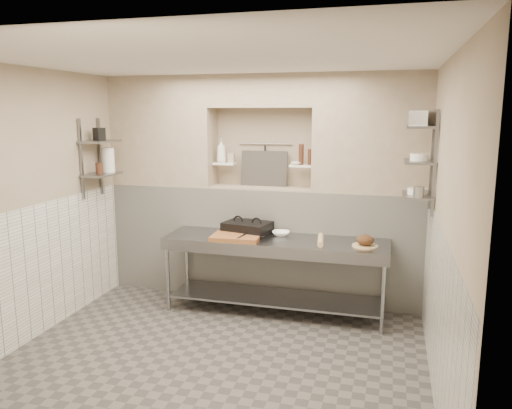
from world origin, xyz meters
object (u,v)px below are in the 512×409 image
(panini_press, at_px, (247,228))
(bowl_alcove, at_px, (296,163))
(cutting_board, at_px, (236,237))
(bread_loaf, at_px, (365,240))
(jug_left, at_px, (108,160))
(prep_table, at_px, (275,260))
(mixing_bowl, at_px, (281,233))
(rolling_pin, at_px, (321,240))
(bottle_soap, at_px, (221,151))

(panini_press, bearing_deg, bowl_alcove, 48.09)
(cutting_board, height_order, bread_loaf, bread_loaf)
(cutting_board, bearing_deg, bread_loaf, 2.53)
(jug_left, bearing_deg, bread_loaf, -1.71)
(cutting_board, bearing_deg, prep_table, 16.35)
(cutting_board, bearing_deg, mixing_bowl, 33.68)
(mixing_bowl, xyz_separation_m, bowl_alcove, (0.10, 0.35, 0.81))
(rolling_pin, height_order, bowl_alcove, bowl_alcove)
(mixing_bowl, height_order, rolling_pin, rolling_pin)
(bowl_alcove, bearing_deg, bottle_soap, 179.49)
(bowl_alcove, distance_m, jug_left, 2.33)
(panini_press, xyz_separation_m, rolling_pin, (0.91, -0.20, -0.04))
(prep_table, bearing_deg, jug_left, 179.15)
(bread_loaf, height_order, jug_left, jug_left)
(mixing_bowl, relative_size, bread_loaf, 1.10)
(mixing_bowl, bearing_deg, prep_table, -99.57)
(panini_press, relative_size, cutting_board, 1.09)
(cutting_board, distance_m, bottle_soap, 1.22)
(bread_loaf, height_order, bowl_alcove, bowl_alcove)
(bread_loaf, distance_m, jug_left, 3.27)
(prep_table, distance_m, jug_left, 2.42)
(prep_table, xyz_separation_m, panini_press, (-0.38, 0.16, 0.33))
(rolling_pin, xyz_separation_m, jug_left, (-2.68, 0.07, 0.83))
(prep_table, bearing_deg, bottle_soap, 147.09)
(rolling_pin, height_order, bottle_soap, bottle_soap)
(prep_table, height_order, cutting_board, cutting_board)
(cutting_board, height_order, bottle_soap, bottle_soap)
(rolling_pin, distance_m, bowl_alcove, 1.06)
(prep_table, height_order, bread_loaf, bread_loaf)
(prep_table, xyz_separation_m, jug_left, (-2.14, 0.03, 1.12))
(prep_table, relative_size, rolling_pin, 6.03)
(bottle_soap, bearing_deg, prep_table, -32.91)
(bread_loaf, bearing_deg, cutting_board, -177.47)
(mixing_bowl, distance_m, bowl_alcove, 0.88)
(mixing_bowl, bearing_deg, bread_loaf, -13.84)
(bread_loaf, bearing_deg, mixing_bowl, 166.16)
(panini_press, xyz_separation_m, bottle_soap, (-0.45, 0.38, 0.89))
(prep_table, bearing_deg, cutting_board, -163.65)
(cutting_board, distance_m, jug_left, 1.91)
(mixing_bowl, height_order, bowl_alcove, bowl_alcove)
(prep_table, height_order, bottle_soap, bottle_soap)
(jug_left, bearing_deg, bowl_alcove, 12.32)
(bread_loaf, distance_m, bowl_alcove, 1.31)
(bread_loaf, relative_size, jug_left, 0.63)
(prep_table, relative_size, bottle_soap, 8.68)
(panini_press, distance_m, mixing_bowl, 0.41)
(cutting_board, distance_m, mixing_bowl, 0.56)
(panini_press, height_order, bowl_alcove, bowl_alcove)
(panini_press, bearing_deg, jug_left, -163.60)
(panini_press, xyz_separation_m, jug_left, (-1.76, -0.13, 0.79))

